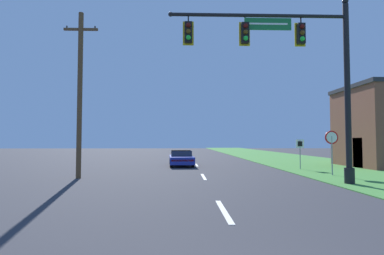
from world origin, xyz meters
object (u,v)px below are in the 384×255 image
at_px(stop_sign, 332,143).
at_px(route_sign_post, 300,147).
at_px(utility_pole_near, 80,92).
at_px(signal_mast, 301,67).
at_px(car_ahead, 181,158).

distance_m(stop_sign, route_sign_post, 3.76).
bearing_deg(stop_sign, route_sign_post, 95.24).
distance_m(route_sign_post, utility_pole_near, 14.60).
xyz_separation_m(signal_mast, stop_sign, (3.04, 3.33, -3.48)).
distance_m(car_ahead, route_sign_post, 8.99).
bearing_deg(route_sign_post, signal_mast, -110.94).
height_order(signal_mast, route_sign_post, signal_mast).
height_order(signal_mast, stop_sign, signal_mast).
relative_size(signal_mast, stop_sign, 3.42).
bearing_deg(car_ahead, signal_mast, -62.53).
distance_m(signal_mast, car_ahead, 12.86).
relative_size(stop_sign, route_sign_post, 1.23).
relative_size(route_sign_post, utility_pole_near, 0.23).
xyz_separation_m(route_sign_post, utility_pole_near, (-13.57, -4.45, 3.05)).
bearing_deg(signal_mast, car_ahead, 117.47).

